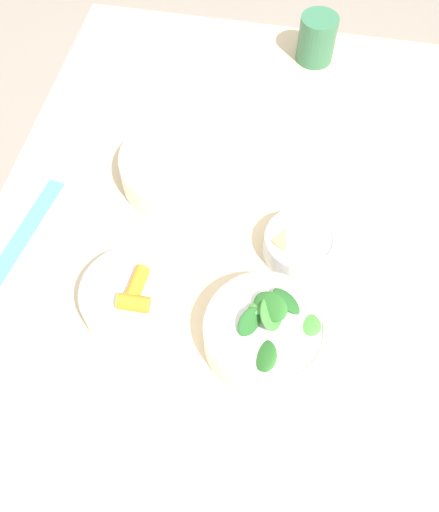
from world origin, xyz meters
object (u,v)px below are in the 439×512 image
(ruler, at_px, (14,250))
(cup, at_px, (317,39))
(bowl_cookies, at_px, (300,243))
(bowl_carrots, at_px, (135,298))
(bowl_greens, at_px, (266,332))
(bowl_beans_hotdog, at_px, (180,168))

(ruler, relative_size, cup, 3.17)
(bowl_cookies, relative_size, ruler, 0.39)
(bowl_carrots, distance_m, bowl_cookies, 0.26)
(bowl_greens, relative_size, ruler, 0.59)
(bowl_greens, bearing_deg, cup, -0.91)
(bowl_carrots, height_order, bowl_cookies, bowl_carrots)
(bowl_carrots, height_order, bowl_greens, bowl_greens)
(bowl_beans_hotdog, bearing_deg, cup, -28.66)
(bowl_greens, height_order, ruler, bowl_greens)
(bowl_greens, bearing_deg, bowl_carrots, 85.01)
(bowl_greens, bearing_deg, bowl_beans_hotdog, 34.24)
(bowl_carrots, relative_size, cup, 1.68)
(bowl_greens, height_order, bowl_beans_hotdog, bowl_greens)
(ruler, bearing_deg, bowl_greens, -100.96)
(bowl_beans_hotdog, relative_size, cup, 2.16)
(bowl_greens, height_order, bowl_cookies, bowl_greens)
(ruler, bearing_deg, cup, -37.94)
(bowl_carrots, height_order, bowl_beans_hotdog, bowl_carrots)
(bowl_beans_hotdog, xyz_separation_m, cup, (0.35, -0.19, 0.02))
(bowl_carrots, distance_m, bowl_beans_hotdog, 0.25)
(bowl_beans_hotdog, bearing_deg, ruler, 129.47)
(bowl_cookies, height_order, ruler, bowl_cookies)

